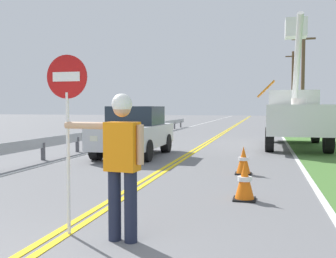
{
  "coord_description": "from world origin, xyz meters",
  "views": [
    {
      "loc": [
        2.55,
        -2.05,
        1.65
      ],
      "look_at": [
        0.57,
        5.82,
        1.2
      ],
      "focal_mm": 40.8,
      "sensor_mm": 36.0,
      "label": 1
    }
  ],
  "objects_px": {
    "utility_bucket_truck": "(295,113)",
    "traffic_cone_mid": "(243,161)",
    "flagger_worker": "(121,157)",
    "utility_pole_far": "(293,85)",
    "traffic_cone_lead": "(245,181)",
    "oncoming_sedan_nearest": "(134,132)",
    "stop_sign_paddle": "(67,104)",
    "utility_pole_mid": "(303,78)"
  },
  "relations": [
    {
      "from": "utility_bucket_truck",
      "to": "traffic_cone_mid",
      "type": "bearing_deg",
      "value": -102.96
    },
    {
      "from": "flagger_worker",
      "to": "utility_pole_far",
      "type": "height_order",
      "value": "utility_pole_far"
    },
    {
      "from": "traffic_cone_lead",
      "to": "traffic_cone_mid",
      "type": "height_order",
      "value": "same"
    },
    {
      "from": "utility_pole_far",
      "to": "traffic_cone_mid",
      "type": "height_order",
      "value": "utility_pole_far"
    },
    {
      "from": "utility_bucket_truck",
      "to": "oncoming_sedan_nearest",
      "type": "bearing_deg",
      "value": -138.93
    },
    {
      "from": "flagger_worker",
      "to": "oncoming_sedan_nearest",
      "type": "height_order",
      "value": "flagger_worker"
    },
    {
      "from": "oncoming_sedan_nearest",
      "to": "flagger_worker",
      "type": "bearing_deg",
      "value": -71.92
    },
    {
      "from": "utility_pole_far",
      "to": "stop_sign_paddle",
      "type": "bearing_deg",
      "value": -97.35
    },
    {
      "from": "utility_pole_far",
      "to": "traffic_cone_mid",
      "type": "distance_m",
      "value": 40.58
    },
    {
      "from": "utility_bucket_truck",
      "to": "traffic_cone_lead",
      "type": "relative_size",
      "value": 9.78
    },
    {
      "from": "utility_pole_far",
      "to": "traffic_cone_mid",
      "type": "bearing_deg",
      "value": -95.5
    },
    {
      "from": "utility_pole_mid",
      "to": "traffic_cone_lead",
      "type": "xyz_separation_m",
      "value": [
        -3.3,
        -25.4,
        -3.7
      ]
    },
    {
      "from": "oncoming_sedan_nearest",
      "to": "utility_bucket_truck",
      "type": "bearing_deg",
      "value": 41.07
    },
    {
      "from": "oncoming_sedan_nearest",
      "to": "traffic_cone_lead",
      "type": "height_order",
      "value": "oncoming_sedan_nearest"
    },
    {
      "from": "flagger_worker",
      "to": "oncoming_sedan_nearest",
      "type": "distance_m",
      "value": 8.46
    },
    {
      "from": "utility_pole_mid",
      "to": "traffic_cone_lead",
      "type": "distance_m",
      "value": 25.88
    },
    {
      "from": "oncoming_sedan_nearest",
      "to": "traffic_cone_mid",
      "type": "relative_size",
      "value": 5.9
    },
    {
      "from": "flagger_worker",
      "to": "oncoming_sedan_nearest",
      "type": "bearing_deg",
      "value": 108.08
    },
    {
      "from": "flagger_worker",
      "to": "traffic_cone_lead",
      "type": "bearing_deg",
      "value": 61.42
    },
    {
      "from": "utility_pole_far",
      "to": "traffic_cone_lead",
      "type": "bearing_deg",
      "value": -94.95
    },
    {
      "from": "flagger_worker",
      "to": "utility_pole_mid",
      "type": "distance_m",
      "value": 28.47
    },
    {
      "from": "traffic_cone_lead",
      "to": "utility_bucket_truck",
      "type": "bearing_deg",
      "value": 81.19
    },
    {
      "from": "stop_sign_paddle",
      "to": "traffic_cone_lead",
      "type": "relative_size",
      "value": 3.33
    },
    {
      "from": "flagger_worker",
      "to": "utility_pole_mid",
      "type": "xyz_separation_m",
      "value": [
        4.67,
        27.92,
        2.99
      ]
    },
    {
      "from": "stop_sign_paddle",
      "to": "utility_pole_mid",
      "type": "height_order",
      "value": "utility_pole_mid"
    },
    {
      "from": "traffic_cone_mid",
      "to": "stop_sign_paddle",
      "type": "bearing_deg",
      "value": -111.02
    },
    {
      "from": "stop_sign_paddle",
      "to": "utility_pole_far",
      "type": "xyz_separation_m",
      "value": [
        5.85,
        45.33,
        2.77
      ]
    },
    {
      "from": "utility_bucket_truck",
      "to": "flagger_worker",
      "type": "bearing_deg",
      "value": -103.0
    },
    {
      "from": "traffic_cone_lead",
      "to": "stop_sign_paddle",
      "type": "bearing_deg",
      "value": -131.16
    },
    {
      "from": "utility_pole_far",
      "to": "traffic_cone_lead",
      "type": "height_order",
      "value": "utility_pole_far"
    },
    {
      "from": "utility_bucket_truck",
      "to": "utility_pole_far",
      "type": "xyz_separation_m",
      "value": [
        2.1,
        32.48,
        3.06
      ]
    },
    {
      "from": "flagger_worker",
      "to": "utility_bucket_truck",
      "type": "distance_m",
      "value": 13.27
    },
    {
      "from": "stop_sign_paddle",
      "to": "utility_pole_mid",
      "type": "relative_size",
      "value": 0.3
    },
    {
      "from": "traffic_cone_lead",
      "to": "utility_pole_mid",
      "type": "bearing_deg",
      "value": 82.6
    },
    {
      "from": "utility_bucket_truck",
      "to": "utility_pole_far",
      "type": "relative_size",
      "value": 0.8
    },
    {
      "from": "flagger_worker",
      "to": "stop_sign_paddle",
      "type": "distance_m",
      "value": 1.02
    },
    {
      "from": "flagger_worker",
      "to": "utility_bucket_truck",
      "type": "height_order",
      "value": "utility_bucket_truck"
    },
    {
      "from": "stop_sign_paddle",
      "to": "utility_bucket_truck",
      "type": "xyz_separation_m",
      "value": [
        3.75,
        12.85,
        -0.29
      ]
    },
    {
      "from": "stop_sign_paddle",
      "to": "utility_pole_mid",
      "type": "distance_m",
      "value": 28.47
    },
    {
      "from": "flagger_worker",
      "to": "oncoming_sedan_nearest",
      "type": "xyz_separation_m",
      "value": [
        -2.62,
        8.04,
        -0.21
      ]
    },
    {
      "from": "stop_sign_paddle",
      "to": "utility_pole_far",
      "type": "bearing_deg",
      "value": 82.65
    },
    {
      "from": "utility_pole_mid",
      "to": "oncoming_sedan_nearest",
      "type": "bearing_deg",
      "value": -110.15
    }
  ]
}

